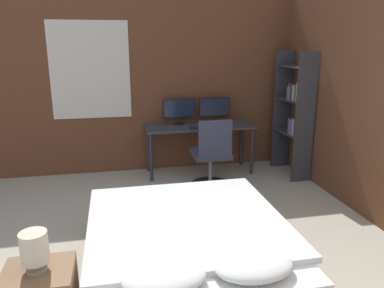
{
  "coord_description": "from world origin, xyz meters",
  "views": [
    {
      "loc": [
        -0.78,
        -1.66,
        1.94
      ],
      "look_at": [
        0.11,
        2.57,
        0.75
      ],
      "focal_mm": 35.0,
      "sensor_mm": 36.0,
      "label": 1
    }
  ],
  "objects_px": {
    "computer_mouse": "(220,126)",
    "bookshelf": "(296,109)",
    "monitor_left": "(179,110)",
    "office_chair": "(212,159)",
    "keyboard": "(202,128)",
    "bed": "(189,249)",
    "monitor_right": "(215,108)",
    "bedside_lamp": "(34,248)",
    "desk": "(199,132)"
  },
  "relations": [
    {
      "from": "monitor_right",
      "to": "computer_mouse",
      "type": "distance_m",
      "value": 0.4
    },
    {
      "from": "monitor_right",
      "to": "office_chair",
      "type": "height_order",
      "value": "monitor_right"
    },
    {
      "from": "computer_mouse",
      "to": "bookshelf",
      "type": "height_order",
      "value": "bookshelf"
    },
    {
      "from": "monitor_left",
      "to": "office_chair",
      "type": "relative_size",
      "value": 0.49
    },
    {
      "from": "bedside_lamp",
      "to": "monitor_right",
      "type": "distance_m",
      "value": 3.85
    },
    {
      "from": "desk",
      "to": "computer_mouse",
      "type": "height_order",
      "value": "computer_mouse"
    },
    {
      "from": "keyboard",
      "to": "office_chair",
      "type": "xyz_separation_m",
      "value": [
        0.02,
        -0.46,
        -0.33
      ]
    },
    {
      "from": "monitor_right",
      "to": "computer_mouse",
      "type": "height_order",
      "value": "monitor_right"
    },
    {
      "from": "monitor_right",
      "to": "keyboard",
      "type": "xyz_separation_m",
      "value": [
        -0.28,
        -0.35,
        -0.21
      ]
    },
    {
      "from": "bedside_lamp",
      "to": "bookshelf",
      "type": "bearing_deg",
      "value": 41.15
    },
    {
      "from": "bedside_lamp",
      "to": "monitor_right",
      "type": "relative_size",
      "value": 0.55
    },
    {
      "from": "desk",
      "to": "monitor_left",
      "type": "relative_size",
      "value": 3.34
    },
    {
      "from": "keyboard",
      "to": "bookshelf",
      "type": "relative_size",
      "value": 0.2
    },
    {
      "from": "bedside_lamp",
      "to": "desk",
      "type": "height_order",
      "value": "bedside_lamp"
    },
    {
      "from": "keyboard",
      "to": "office_chair",
      "type": "distance_m",
      "value": 0.57
    },
    {
      "from": "bedside_lamp",
      "to": "computer_mouse",
      "type": "bearing_deg",
      "value": 55.19
    },
    {
      "from": "bed",
      "to": "monitor_right",
      "type": "distance_m",
      "value": 2.95
    },
    {
      "from": "computer_mouse",
      "to": "office_chair",
      "type": "bearing_deg",
      "value": -118.04
    },
    {
      "from": "monitor_left",
      "to": "bookshelf",
      "type": "height_order",
      "value": "bookshelf"
    },
    {
      "from": "desk",
      "to": "keyboard",
      "type": "relative_size",
      "value": 4.47
    },
    {
      "from": "keyboard",
      "to": "office_chair",
      "type": "bearing_deg",
      "value": -87.17
    },
    {
      "from": "computer_mouse",
      "to": "office_chair",
      "type": "xyz_separation_m",
      "value": [
        -0.25,
        -0.46,
        -0.34
      ]
    },
    {
      "from": "bedside_lamp",
      "to": "bookshelf",
      "type": "relative_size",
      "value": 0.15
    },
    {
      "from": "monitor_left",
      "to": "monitor_right",
      "type": "bearing_deg",
      "value": 0.0
    },
    {
      "from": "office_chair",
      "to": "keyboard",
      "type": "bearing_deg",
      "value": 92.83
    },
    {
      "from": "desk",
      "to": "monitor_left",
      "type": "bearing_deg",
      "value": 147.4
    },
    {
      "from": "monitor_right",
      "to": "bookshelf",
      "type": "xyz_separation_m",
      "value": [
        1.06,
        -0.57,
        0.05
      ]
    },
    {
      "from": "keyboard",
      "to": "office_chair",
      "type": "relative_size",
      "value": 0.37
    },
    {
      "from": "computer_mouse",
      "to": "desk",
      "type": "bearing_deg",
      "value": 147.41
    },
    {
      "from": "monitor_left",
      "to": "keyboard",
      "type": "relative_size",
      "value": 1.34
    },
    {
      "from": "monitor_left",
      "to": "computer_mouse",
      "type": "height_order",
      "value": "monitor_left"
    },
    {
      "from": "computer_mouse",
      "to": "office_chair",
      "type": "relative_size",
      "value": 0.07
    },
    {
      "from": "bed",
      "to": "computer_mouse",
      "type": "bearing_deg",
      "value": 68.19
    },
    {
      "from": "monitor_left",
      "to": "office_chair",
      "type": "height_order",
      "value": "monitor_left"
    },
    {
      "from": "bedside_lamp",
      "to": "desk",
      "type": "bearing_deg",
      "value": 60.37
    },
    {
      "from": "monitor_left",
      "to": "office_chair",
      "type": "bearing_deg",
      "value": -69.85
    },
    {
      "from": "desk",
      "to": "monitor_right",
      "type": "distance_m",
      "value": 0.45
    },
    {
      "from": "keyboard",
      "to": "computer_mouse",
      "type": "relative_size",
      "value": 5.14
    },
    {
      "from": "desk",
      "to": "bookshelf",
      "type": "relative_size",
      "value": 0.89
    },
    {
      "from": "bedside_lamp",
      "to": "bed",
      "type": "bearing_deg",
      "value": 27.35
    },
    {
      "from": "monitor_right",
      "to": "bookshelf",
      "type": "bearing_deg",
      "value": -28.18
    },
    {
      "from": "monitor_right",
      "to": "keyboard",
      "type": "distance_m",
      "value": 0.49
    },
    {
      "from": "keyboard",
      "to": "bookshelf",
      "type": "bearing_deg",
      "value": -9.25
    },
    {
      "from": "bed",
      "to": "computer_mouse",
      "type": "height_order",
      "value": "computer_mouse"
    },
    {
      "from": "bed",
      "to": "bookshelf",
      "type": "height_order",
      "value": "bookshelf"
    },
    {
      "from": "bed",
      "to": "monitor_left",
      "type": "distance_m",
      "value": 2.82
    },
    {
      "from": "monitor_left",
      "to": "computer_mouse",
      "type": "xyz_separation_m",
      "value": [
        0.55,
        -0.35,
        -0.2
      ]
    },
    {
      "from": "office_chair",
      "to": "bookshelf",
      "type": "relative_size",
      "value": 0.54
    },
    {
      "from": "monitor_right",
      "to": "office_chair",
      "type": "xyz_separation_m",
      "value": [
        -0.25,
        -0.81,
        -0.54
      ]
    },
    {
      "from": "keyboard",
      "to": "bed",
      "type": "bearing_deg",
      "value": -105.94
    }
  ]
}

